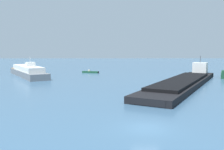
{
  "coord_description": "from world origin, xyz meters",
  "views": [
    {
      "loc": [
        -3.45,
        -21.13,
        6.92
      ],
      "look_at": [
        -2.51,
        35.8,
        1.2
      ],
      "focal_mm": 38.8,
      "sensor_mm": 36.0,
      "label": 1
    }
  ],
  "objects": [
    {
      "name": "ground_plane",
      "position": [
        0.0,
        0.0,
        0.0
      ],
      "size": [
        400.0,
        400.0,
        0.0
      ],
      "primitive_type": "plane",
      "color": "#3D607F"
    },
    {
      "name": "small_motorboat",
      "position": [
        -9.0,
        54.62,
        0.28
      ],
      "size": [
        5.41,
        2.66,
        1.02
      ],
      "color": "#19472D",
      "rests_on": "ground"
    },
    {
      "name": "cargo_barge",
      "position": [
        12.3,
        27.44,
        0.81
      ],
      "size": [
        26.31,
        39.46,
        5.59
      ],
      "color": "black",
      "rests_on": "ground"
    },
    {
      "name": "white_riverboat",
      "position": [
        -25.33,
        44.73,
        1.33
      ],
      "size": [
        17.01,
        24.08,
        5.36
      ],
      "color": "slate",
      "rests_on": "ground"
    }
  ]
}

